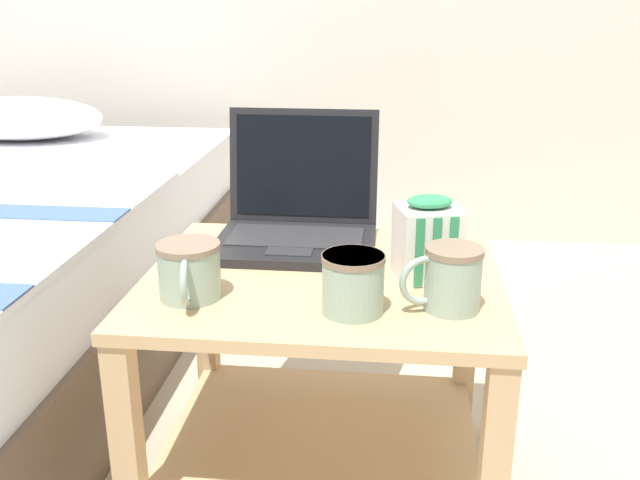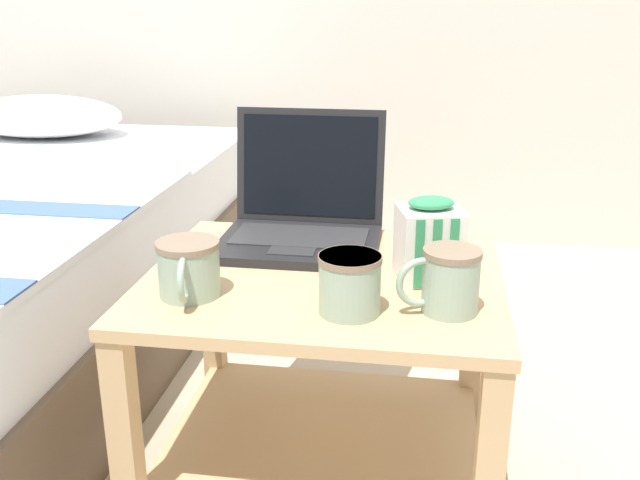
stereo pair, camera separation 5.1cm
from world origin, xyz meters
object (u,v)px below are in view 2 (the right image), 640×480
object	(u,v)px
mug_mid_center	(189,266)
snack_bag	(429,241)
mug_front_right	(350,280)
laptop	(302,217)
cell_phone	(427,246)
mug_front_left	(449,278)

from	to	relation	value
mug_mid_center	snack_bag	world-z (taller)	snack_bag
snack_bag	mug_front_right	bearing A→B (deg)	-126.90
laptop	cell_phone	distance (m)	0.26
laptop	mug_front_right	distance (m)	0.35
mug_mid_center	laptop	bearing A→B (deg)	65.62
mug_front_left	mug_front_right	world-z (taller)	mug_front_left
laptop	mug_mid_center	distance (m)	0.33
mug_front_left	snack_bag	bearing A→B (deg)	103.47
mug_front_right	snack_bag	xyz separation A→B (m)	(0.12, 0.16, 0.02)
mug_front_right	mug_front_left	bearing A→B (deg)	8.94
mug_mid_center	cell_phone	distance (m)	0.50
laptop	mug_mid_center	size ratio (longest dim) A/B	2.15
laptop	snack_bag	xyz separation A→B (m)	(0.26, -0.17, 0.02)
cell_phone	mug_front_right	bearing A→B (deg)	-110.20
mug_front_right	snack_bag	world-z (taller)	snack_bag
mug_front_left	cell_phone	bearing A→B (deg)	96.58
snack_bag	cell_phone	bearing A→B (deg)	90.62
mug_mid_center	cell_phone	size ratio (longest dim) A/B	0.97
laptop	mug_front_left	bearing A→B (deg)	-46.44
mug_front_right	mug_mid_center	size ratio (longest dim) A/B	0.97
snack_bag	laptop	bearing A→B (deg)	146.89
mug_front_right	cell_phone	distance (m)	0.35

